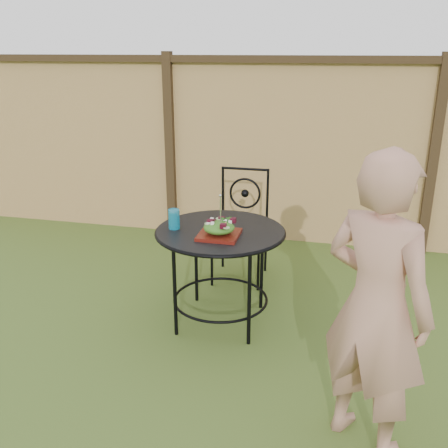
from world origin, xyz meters
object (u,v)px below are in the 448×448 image
patio_table (220,248)px  diner (376,308)px  salad_plate (219,235)px  patio_chair (241,222)px

patio_table → diner: (1.00, -1.00, 0.19)m
diner → salad_plate: size_ratio=5.71×
diner → salad_plate: bearing=-7.2°
patio_table → patio_chair: (-0.01, 0.81, -0.08)m
diner → salad_plate: diner is taller
patio_table → patio_chair: bearing=90.7°
diner → salad_plate: (-0.98, 0.87, -0.04)m
patio_chair → salad_plate: size_ratio=3.52×
patio_table → salad_plate: 0.20m
patio_table → salad_plate: (0.02, -0.13, 0.15)m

